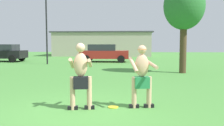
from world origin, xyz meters
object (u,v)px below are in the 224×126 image
object	(u,v)px
player_in_black	(81,75)
tree_left_field	(184,7)
frisbee	(113,107)
lamp_post	(46,17)
car_red_mid_lot	(104,53)
player_with_cap	(142,74)
car_black_far_end	(2,53)

from	to	relation	value
player_in_black	tree_left_field	xyz separation A→B (m)	(4.31, 7.84, 2.80)
player_in_black	frisbee	bearing A→B (deg)	15.16
tree_left_field	lamp_post	bearing A→B (deg)	151.83
frisbee	car_red_mid_lot	bearing A→B (deg)	96.37
player_with_cap	player_in_black	xyz separation A→B (m)	(-1.55, -0.25, -0.01)
car_red_mid_lot	tree_left_field	xyz separation A→B (m)	(5.22, -7.76, 2.86)
car_red_mid_lot	lamp_post	distance (m)	5.83
player_in_black	car_red_mid_lot	xyz separation A→B (m)	(-0.91, 15.59, -0.07)
player_with_cap	tree_left_field	xyz separation A→B (m)	(2.76, 7.59, 2.79)
car_black_far_end	tree_left_field	size ratio (longest dim) A/B	0.86
tree_left_field	frisbee	bearing A→B (deg)	-114.71
tree_left_field	player_in_black	bearing A→B (deg)	-118.83
frisbee	car_red_mid_lot	size ratio (longest dim) A/B	0.06
player_with_cap	lamp_post	xyz separation A→B (m)	(-6.77, 12.70, 2.82)
car_black_far_end	lamp_post	size ratio (longest dim) A/B	0.71
player_with_cap	tree_left_field	size ratio (longest dim) A/B	0.32
car_red_mid_lot	lamp_post	xyz separation A→B (m)	(-4.31, -2.65, 2.90)
car_black_far_end	lamp_post	world-z (taller)	lamp_post
car_red_mid_lot	car_black_far_end	xyz separation A→B (m)	(-9.39, -0.13, 0.00)
frisbee	car_red_mid_lot	world-z (taller)	car_red_mid_lot
frisbee	lamp_post	bearing A→B (deg)	115.36
car_red_mid_lot	tree_left_field	world-z (taller)	tree_left_field
frisbee	car_black_far_end	size ratio (longest dim) A/B	0.06
player_in_black	tree_left_field	world-z (taller)	tree_left_field
player_with_cap	lamp_post	size ratio (longest dim) A/B	0.27
player_in_black	lamp_post	bearing A→B (deg)	111.97
lamp_post	tree_left_field	size ratio (longest dim) A/B	1.21
tree_left_field	player_with_cap	bearing A→B (deg)	-110.00
lamp_post	frisbee	bearing A→B (deg)	-64.64
player_with_cap	frisbee	distance (m)	1.16
player_with_cap	car_black_far_end	size ratio (longest dim) A/B	0.38
car_red_mid_lot	lamp_post	bearing A→B (deg)	-148.42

